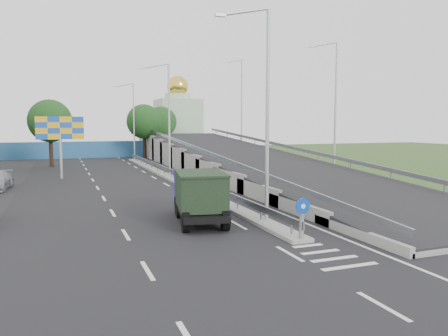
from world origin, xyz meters
name	(u,v)px	position (x,y,z in m)	size (l,w,h in m)	color
ground	(333,259)	(0.00, 0.00, 0.00)	(160.00, 160.00, 0.00)	#2D4C1E
road_surface	(146,188)	(-3.00, 20.00, 0.00)	(26.00, 90.00, 0.04)	black
median	(172,179)	(0.00, 24.00, 0.10)	(1.00, 44.00, 0.20)	gray
overpass_ramp	(251,157)	(7.50, 24.00, 1.75)	(10.00, 50.00, 3.50)	gray
median_guardrail	(172,171)	(0.00, 24.00, 0.75)	(0.09, 44.00, 0.71)	gray
sign_bollard	(302,218)	(0.00, 2.17, 1.03)	(0.64, 0.23, 1.67)	black
lamp_post_near	(264,103)	(0.11, 6.00, 5.81)	(2.74, 0.18, 10.08)	#B2B5B7
lamp_post_mid	(167,113)	(0.11, 26.00, 5.81)	(2.74, 0.18, 10.08)	#B2B5B7
lamp_post_far	(132,117)	(0.11, 46.00, 5.81)	(2.74, 0.18, 10.08)	#B2B5B7
blue_wall	(98,150)	(-4.00, 52.00, 1.20)	(30.00, 0.50, 2.40)	teal
church	(178,121)	(10.00, 60.00, 5.31)	(7.00, 7.00, 13.80)	#B2CCAD
billboard	(60,132)	(-9.00, 28.00, 4.19)	(4.00, 0.24, 5.50)	#B2B5B7
tree_left_mid	(50,121)	(-10.00, 40.00, 5.18)	(4.80, 4.80, 7.60)	black
tree_median_far	(144,122)	(2.00, 48.00, 5.18)	(4.80, 4.80, 7.60)	black
tree_ramp_far	(161,122)	(6.00, 55.00, 5.18)	(4.80, 4.80, 7.60)	black
dump_truck	(199,193)	(-2.65, 7.63, 1.41)	(3.05, 6.03, 2.54)	black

